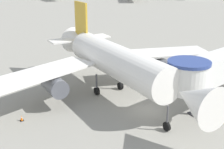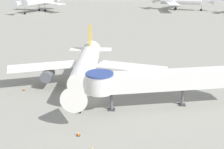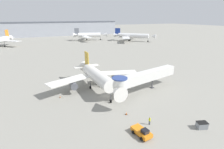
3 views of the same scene
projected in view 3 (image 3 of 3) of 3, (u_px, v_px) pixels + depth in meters
The scene contains 11 objects.
ground_plane at pixel (107, 95), 49.25m from camera, with size 800.00×800.00×0.00m, color gray.
main_airplane at pixel (97, 77), 51.78m from camera, with size 29.28×26.85×10.08m.
jet_bridge at pixel (142, 77), 50.53m from camera, with size 23.76×7.95×6.13m.
pushback_tug_orange at pixel (142, 132), 32.48m from camera, with size 2.67×4.38×1.78m.
service_container_gray at pixel (202, 125), 34.65m from camera, with size 2.40×1.94×1.35m.
traffic_cone_near_nose at pixel (126, 113), 39.54m from camera, with size 0.45×0.45×0.74m.
traffic_cone_port_wing at pixel (60, 97), 47.81m from camera, with size 0.35×0.35×0.59m.
ground_crew_marshaller at pixel (150, 120), 35.69m from camera, with size 0.32×0.39×1.75m.
background_jet_blue_tail at pixel (132, 36), 156.30m from camera, with size 32.33×32.33×11.11m.
background_jet_gray_tail at pixel (89, 35), 161.63m from camera, with size 31.01×32.07×11.16m.
terminal_building at pixel (55, 29), 201.47m from camera, with size 144.33×19.29×15.66m.
Camera 3 is at (-17.46, -41.33, 21.20)m, focal length 28.00 mm.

